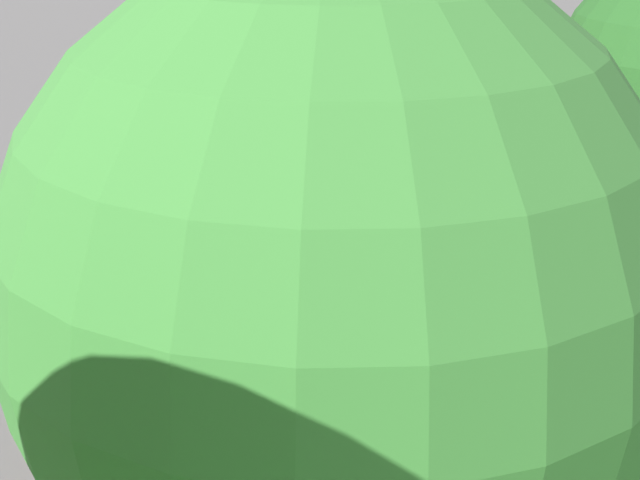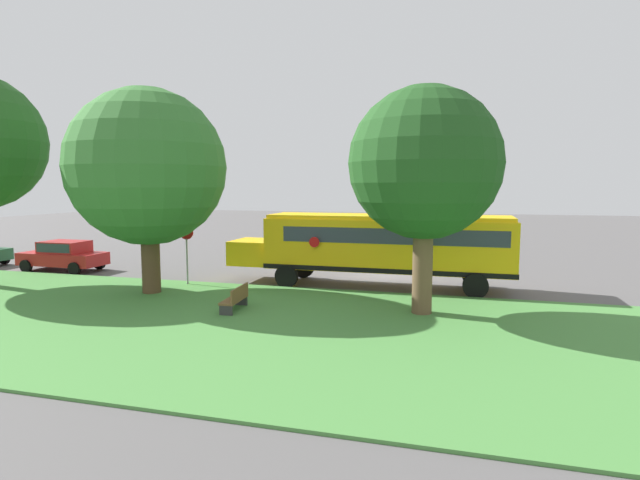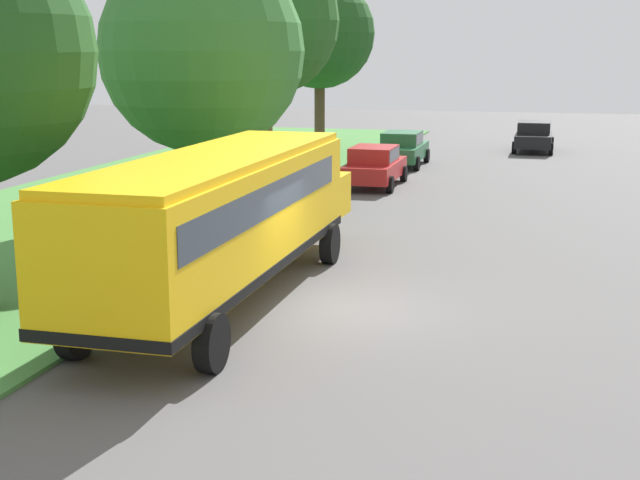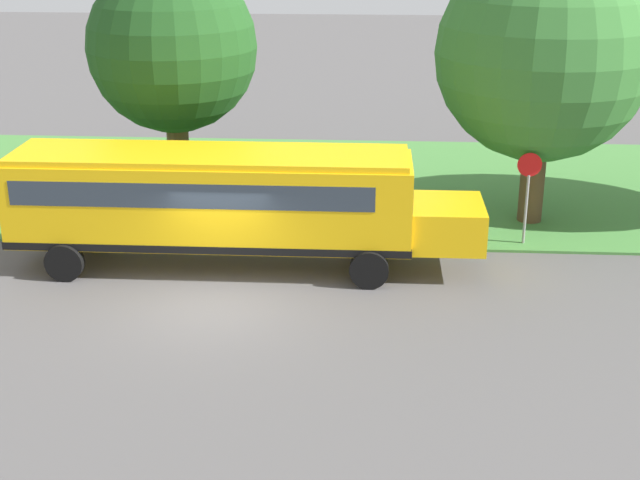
% 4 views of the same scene
% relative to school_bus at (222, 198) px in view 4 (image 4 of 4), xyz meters
% --- Properties ---
extents(ground_plane, '(120.00, 120.00, 0.00)m').
position_rel_school_bus_xyz_m(ground_plane, '(2.59, 0.14, -1.92)').
color(ground_plane, '#565454').
extents(grass_verge, '(12.00, 80.00, 0.08)m').
position_rel_school_bus_xyz_m(grass_verge, '(-7.41, 0.14, -1.88)').
color(grass_verge, '#47843D').
rests_on(grass_verge, ground).
extents(school_bus, '(2.84, 12.42, 3.16)m').
position_rel_school_bus_xyz_m(school_bus, '(0.00, 0.00, 0.00)').
color(school_bus, yellow).
rests_on(school_bus, ground).
extents(oak_tree_beside_bus, '(5.10, 5.10, 7.71)m').
position_rel_school_bus_xyz_m(oak_tree_beside_bus, '(-4.30, -2.18, 3.23)').
color(oak_tree_beside_bus, brown).
rests_on(oak_tree_beside_bus, ground).
extents(oak_tree_roadside_mid, '(6.25, 6.25, 8.29)m').
position_rel_school_bus_xyz_m(oak_tree_roadside_mid, '(-3.88, 8.88, 3.17)').
color(oak_tree_roadside_mid, brown).
rests_on(oak_tree_roadside_mid, ground).
extents(stop_sign, '(0.08, 0.68, 2.74)m').
position_rel_school_bus_xyz_m(stop_sign, '(-2.01, 8.30, -0.19)').
color(stop_sign, gray).
rests_on(stop_sign, ground).
extents(park_bench, '(1.63, 0.62, 0.92)m').
position_rel_school_bus_xyz_m(park_bench, '(-5.80, 4.20, -1.45)').
color(park_bench, brown).
rests_on(park_bench, ground).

